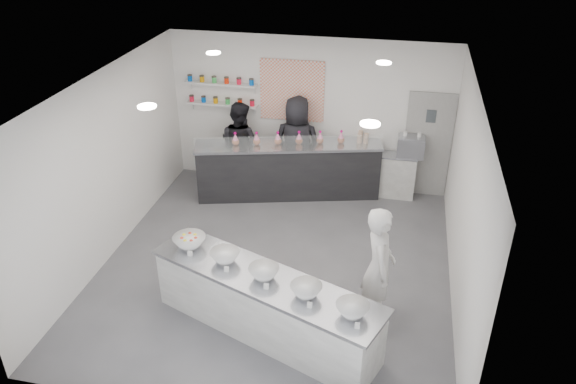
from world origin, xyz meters
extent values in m
plane|color=#515156|center=(0.00, 0.00, 0.00)|extent=(6.00, 6.00, 0.00)
plane|color=white|center=(0.00, 0.00, 3.00)|extent=(6.00, 6.00, 0.00)
plane|color=white|center=(0.00, 3.00, 1.50)|extent=(5.50, 0.00, 5.50)
plane|color=white|center=(-2.75, 0.00, 1.50)|extent=(0.00, 6.00, 6.00)
plane|color=white|center=(2.75, 0.00, 1.50)|extent=(0.00, 6.00, 6.00)
cube|color=gray|center=(2.30, 2.97, 1.05)|extent=(0.88, 0.04, 2.10)
cube|color=#EB6F4A|center=(-0.35, 2.98, 1.95)|extent=(1.25, 0.03, 1.20)
cube|color=silver|center=(-1.75, 2.90, 1.60)|extent=(1.45, 0.22, 0.04)
cube|color=silver|center=(-1.75, 2.90, 2.02)|extent=(1.45, 0.22, 0.04)
cylinder|color=white|center=(-1.40, -1.00, 2.98)|extent=(0.24, 0.24, 0.02)
cylinder|color=white|center=(1.40, -1.00, 2.98)|extent=(0.24, 0.24, 0.02)
cylinder|color=white|center=(-1.40, 1.60, 2.98)|extent=(0.24, 0.24, 0.02)
cylinder|color=white|center=(1.40, 1.60, 2.98)|extent=(0.24, 0.24, 0.02)
cube|color=#A7A6A2|center=(0.20, -1.50, 0.46)|extent=(3.41, 1.96, 0.92)
cube|color=black|center=(-0.29, 2.36, 0.55)|extent=(3.60, 1.53, 1.10)
cube|color=white|center=(-0.21, 2.06, 1.25)|extent=(3.39, 0.90, 0.30)
cube|color=#A7A6A2|center=(1.55, 2.78, 0.44)|extent=(1.19, 0.38, 0.88)
cube|color=#93969E|center=(1.99, 2.78, 1.08)|extent=(0.51, 0.35, 0.39)
imported|color=silver|center=(1.66, -0.94, 0.91)|extent=(0.54, 0.72, 1.81)
imported|color=black|center=(-1.33, 2.61, 0.88)|extent=(1.04, 0.93, 1.77)
imported|color=black|center=(-0.17, 2.61, 0.98)|extent=(0.96, 0.63, 1.96)
camera|label=1|loc=(1.73, -7.19, 5.45)|focal=35.00mm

